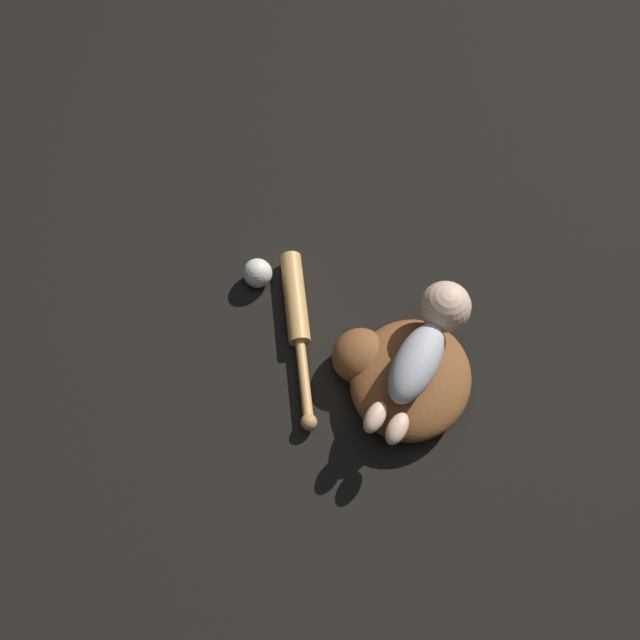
# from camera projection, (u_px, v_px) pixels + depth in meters

# --- Properties ---
(ground_plane) EXTENTS (6.00, 6.00, 0.00)m
(ground_plane) POSITION_uv_depth(u_px,v_px,m) (421.00, 370.00, 1.44)
(ground_plane) COLOR black
(baseball_glove) EXTENTS (0.36, 0.37, 0.10)m
(baseball_glove) POSITION_uv_depth(u_px,v_px,m) (402.00, 375.00, 1.38)
(baseball_glove) COLOR brown
(baseball_glove) RESTS_ON ground
(baby_figure) EXTENTS (0.37, 0.22, 0.11)m
(baby_figure) POSITION_uv_depth(u_px,v_px,m) (427.00, 342.00, 1.31)
(baby_figure) COLOR #B2B2B7
(baby_figure) RESTS_ON baseball_glove
(baseball_bat) EXTENTS (0.44, 0.14, 0.05)m
(baseball_bat) POSITION_uv_depth(u_px,v_px,m) (297.00, 316.00, 1.47)
(baseball_bat) COLOR tan
(baseball_bat) RESTS_ON ground
(baseball) EXTENTS (0.07, 0.07, 0.07)m
(baseball) POSITION_uv_depth(u_px,v_px,m) (258.00, 273.00, 1.51)
(baseball) COLOR silver
(baseball) RESTS_ON ground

